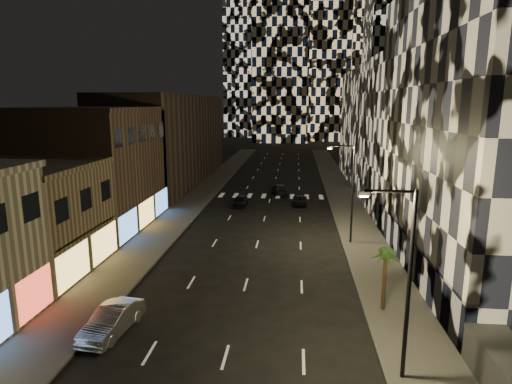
% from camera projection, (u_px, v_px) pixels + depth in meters
% --- Properties ---
extents(sidewalk_left, '(4.00, 120.00, 0.15)m').
position_uv_depth(sidewalk_left, '(201.00, 194.00, 60.85)').
color(sidewalk_left, '#47443F').
rests_on(sidewalk_left, ground).
extents(sidewalk_right, '(4.00, 120.00, 0.15)m').
position_uv_depth(sidewalk_right, '(343.00, 197.00, 59.01)').
color(sidewalk_right, '#47443F').
rests_on(sidewalk_right, ground).
extents(curb_left, '(0.20, 120.00, 0.15)m').
position_uv_depth(curb_left, '(215.00, 194.00, 60.65)').
color(curb_left, '#4C4C47').
rests_on(curb_left, ground).
extents(curb_right, '(0.20, 120.00, 0.15)m').
position_uv_depth(curb_right, '(328.00, 197.00, 59.20)').
color(curb_right, '#4C4C47').
rests_on(curb_right, ground).
extents(retail_tan, '(10.00, 10.00, 8.00)m').
position_uv_depth(retail_tan, '(25.00, 221.00, 32.42)').
color(retail_tan, '#756346').
rests_on(retail_tan, ground).
extents(retail_brown, '(10.00, 15.00, 12.00)m').
position_uv_depth(retail_brown, '(98.00, 170.00, 44.20)').
color(retail_brown, '#503B2D').
rests_on(retail_brown, ground).
extents(retail_filler_left, '(10.00, 40.00, 14.00)m').
position_uv_depth(retail_filler_left, '(171.00, 139.00, 69.83)').
color(retail_filler_left, '#503B2D').
rests_on(retail_filler_left, ground).
extents(midrise_base, '(0.60, 25.00, 3.00)m').
position_uv_depth(midrise_base, '(407.00, 249.00, 33.65)').
color(midrise_base, '#383838').
rests_on(midrise_base, ground).
extents(midrise_filler_right, '(16.00, 40.00, 18.00)m').
position_uv_depth(midrise_filler_right, '(409.00, 129.00, 63.10)').
color(midrise_filler_right, '#232326').
rests_on(midrise_filler_right, ground).
extents(streetlight_near, '(2.55, 0.25, 9.00)m').
position_uv_depth(streetlight_near, '(404.00, 273.00, 19.10)').
color(streetlight_near, black).
rests_on(streetlight_near, sidewalk_right).
extents(streetlight_far, '(2.55, 0.25, 9.00)m').
position_uv_depth(streetlight_far, '(350.00, 187.00, 38.59)').
color(streetlight_far, black).
rests_on(streetlight_far, sidewalk_right).
extents(car_silver_parked, '(2.28, 4.91, 1.56)m').
position_uv_depth(car_silver_parked, '(112.00, 321.00, 24.04)').
color(car_silver_parked, '#A1A2A6').
rests_on(car_silver_parked, ground).
extents(car_dark_midlane, '(1.77, 4.07, 1.37)m').
position_uv_depth(car_dark_midlane, '(240.00, 201.00, 53.92)').
color(car_dark_midlane, black).
rests_on(car_dark_midlane, ground).
extents(car_dark_oncoming, '(2.63, 5.09, 1.41)m').
position_uv_depth(car_dark_oncoming, '(280.00, 189.00, 61.07)').
color(car_dark_oncoming, black).
rests_on(car_dark_oncoming, ground).
extents(car_dark_rightlane, '(1.93, 4.02, 1.11)m').
position_uv_depth(car_dark_rightlane, '(300.00, 201.00, 54.64)').
color(car_dark_rightlane, black).
rests_on(car_dark_rightlane, ground).
extents(palm_tree, '(2.03, 2.03, 4.00)m').
position_uv_depth(palm_tree, '(386.00, 259.00, 26.09)').
color(palm_tree, '#47331E').
rests_on(palm_tree, sidewalk_right).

